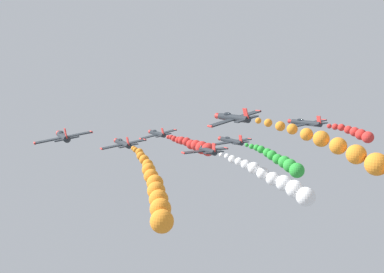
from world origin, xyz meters
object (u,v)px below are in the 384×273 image
airplane_lead (157,134)px  airplane_left_inner (123,143)px  airplane_trailing (305,123)px  airplane_high_slot (233,118)px  airplane_right_outer (63,136)px  airplane_left_outer (204,149)px  airplane_right_inner (231,141)px

airplane_lead → airplane_left_inner: (-12.32, -13.24, -0.23)m
airplane_trailing → airplane_high_slot: bearing=-154.2°
airplane_right_outer → airplane_high_slot: bearing=-27.2°
airplane_right_outer → airplane_trailing: airplane_trailing is taller
airplane_left_inner → airplane_right_outer: size_ratio=1.00×
airplane_left_outer → airplane_trailing: size_ratio=1.00×
airplane_right_inner → airplane_trailing: (11.56, -11.64, 4.60)m
airplane_right_inner → airplane_high_slot: size_ratio=1.00×
airplane_right_inner → airplane_high_slot: airplane_high_slot is taller
airplane_right_outer → airplane_trailing: 50.04m
airplane_right_outer → airplane_high_slot: 28.50m
airplane_right_outer → airplane_left_inner: bearing=41.1°
airplane_high_slot → airplane_trailing: bearing=25.8°
airplane_right_inner → airplane_trailing: 17.04m
airplane_high_slot → airplane_left_outer: bearing=84.6°
airplane_left_inner → airplane_trailing: bearing=-18.9°
airplane_left_inner → airplane_right_inner: (25.14, -0.92, -0.66)m
airplane_lead → airplane_high_slot: airplane_high_slot is taller
airplane_right_inner → airplane_left_outer: (-12.03, -10.36, 0.05)m
airplane_lead → airplane_trailing: (24.38, -25.80, 3.72)m
airplane_left_inner → airplane_high_slot: (11.86, -24.59, 6.47)m
airplane_lead → airplane_left_inner: airplane_lead is taller
airplane_right_outer → airplane_trailing: bearing=-1.1°
airplane_left_inner → airplane_right_outer: (-13.32, -11.63, 3.23)m
airplane_lead → airplane_high_slot: bearing=-90.7°
airplane_lead → airplane_right_inner: size_ratio=1.00×
airplane_trailing → airplane_left_inner: bearing=161.1°
airplane_lead → airplane_right_outer: 35.85m
airplane_right_outer → airplane_high_slot: airplane_high_slot is taller
airplane_lead → airplane_left_outer: airplane_lead is taller
airplane_trailing → airplane_high_slot: 27.72m
airplane_left_outer → airplane_right_outer: bearing=-179.2°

